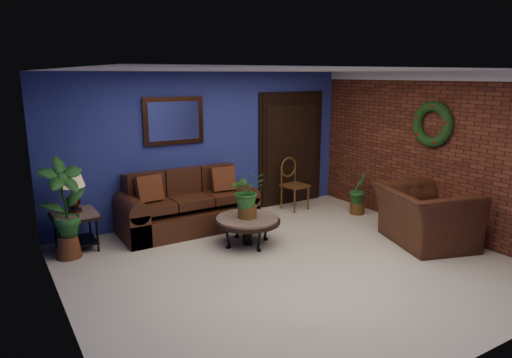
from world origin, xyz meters
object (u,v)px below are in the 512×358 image
armchair (425,216)px  table_lamp (72,185)px  end_table (75,221)px  sofa (186,210)px  coffee_table (247,221)px  side_chair (292,180)px

armchair → table_lamp: bearing=79.6°
end_table → armchair: size_ratio=0.47×
sofa → armchair: 3.68m
coffee_table → armchair: size_ratio=0.75×
end_table → table_lamp: (0.00, -0.00, 0.52)m
sofa → table_lamp: table_lamp is taller
coffee_table → end_table: bearing=153.3°
armchair → coffee_table: bearing=77.9°
sofa → coffee_table: 1.23m
table_lamp → end_table: bearing=90.0°
side_chair → end_table: bearing=173.2°
end_table → side_chair: bearing=1.0°
end_table → table_lamp: bearing=-90.0°
table_lamp → side_chair: bearing=1.0°
table_lamp → side_chair: table_lamp is taller
sofa → coffee_table: size_ratio=2.22×
armchair → sofa: bearing=66.4°
sofa → armchair: size_ratio=1.66×
side_chair → table_lamp: bearing=173.2°
sofa → table_lamp: 1.82m
end_table → table_lamp: table_lamp is taller
sofa → table_lamp: size_ratio=3.58×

